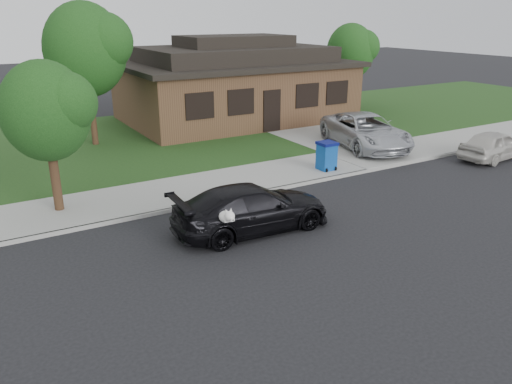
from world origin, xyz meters
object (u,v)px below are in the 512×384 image
sedan (252,208)px  recycling_bin (327,156)px  white_compact (495,145)px  minivan (365,131)px

sedan → recycling_bin: 6.28m
sedan → recycling_bin: sedan is taller
white_compact → recycling_bin: 7.67m
minivan → white_compact: minivan is taller
sedan → white_compact: size_ratio=1.29×
minivan → white_compact: 5.45m
sedan → white_compact: sedan is taller
minivan → recycling_bin: (-3.65, -1.84, -0.21)m
minivan → recycling_bin: 4.09m
sedan → recycling_bin: size_ratio=4.25×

